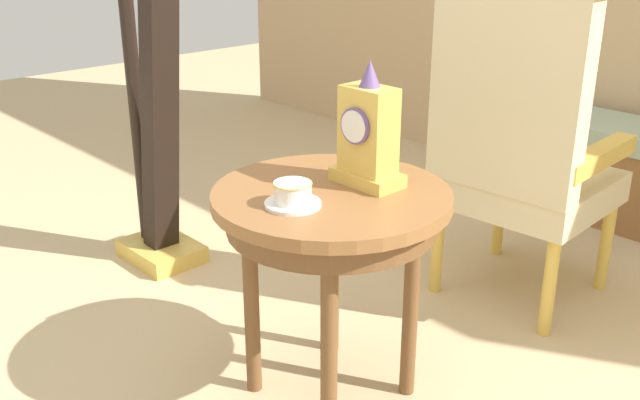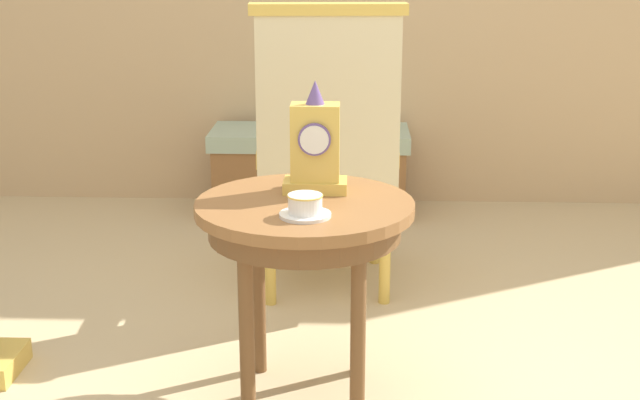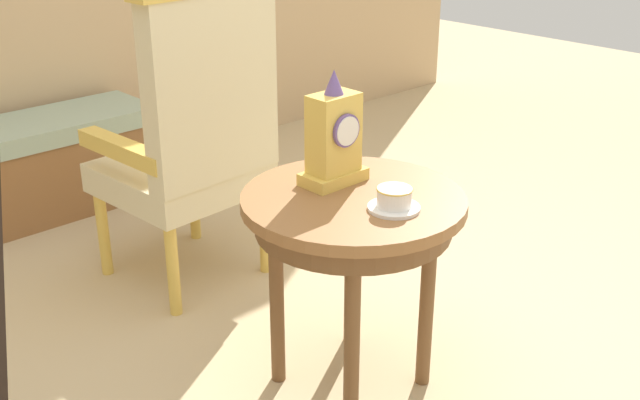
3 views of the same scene
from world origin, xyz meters
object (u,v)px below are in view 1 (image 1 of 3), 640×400
(side_table, at_px, (331,219))
(mantel_clock, at_px, (367,135))
(window_bench, at_px, (615,170))
(armchair, at_px, (519,143))
(teacup_left, at_px, (293,195))
(harp, at_px, (152,86))

(side_table, height_order, mantel_clock, mantel_clock)
(mantel_clock, bearing_deg, window_bench, 93.25)
(mantel_clock, bearing_deg, armchair, 88.70)
(teacup_left, bearing_deg, side_table, 93.74)
(teacup_left, height_order, armchair, armchair)
(side_table, bearing_deg, mantel_clock, 78.84)
(teacup_left, bearing_deg, harp, 166.95)
(side_table, xyz_separation_m, window_bench, (-0.08, 1.87, -0.32))
(mantel_clock, relative_size, window_bench, 0.34)
(teacup_left, height_order, mantel_clock, mantel_clock)
(harp, height_order, window_bench, harp)
(side_table, distance_m, window_bench, 1.90)
(side_table, distance_m, teacup_left, 0.18)
(harp, bearing_deg, side_table, -5.65)
(harp, bearing_deg, armchair, 33.61)
(side_table, bearing_deg, harp, 174.35)
(window_bench, bearing_deg, mantel_clock, -86.75)
(side_table, xyz_separation_m, armchair, (0.04, 0.84, 0.05))
(side_table, distance_m, mantel_clock, 0.24)
(teacup_left, relative_size, armchair, 0.13)
(armchair, xyz_separation_m, window_bench, (-0.12, 1.03, -0.37))
(teacup_left, height_order, window_bench, teacup_left)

